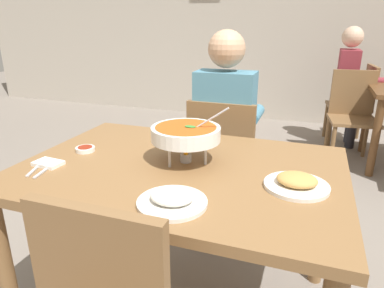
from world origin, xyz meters
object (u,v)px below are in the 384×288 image
Objects in this scene: curry_bowl at (186,134)px; chair_bg_left at (358,100)px; sauce_dish at (85,149)px; diner_main at (226,122)px; chair_bg_corner at (352,111)px; chair_diner_main at (223,158)px; appetizer_plate at (297,183)px; dining_table_main at (181,187)px; patron_bg_left at (350,80)px; rice_plate at (172,199)px.

curry_bowl is 3.12m from chair_bg_left.
diner_main is at bearing 57.73° from sauce_dish.
chair_diner_main is at bearing -118.19° from chair_bg_corner.
diner_main is at bearing 119.61° from appetizer_plate.
patron_bg_left is (0.88, 2.91, 0.08)m from dining_table_main.
curry_bowl is 0.37× the size of chair_bg_corner.
chair_diner_main is 0.69× the size of patron_bg_left.
rice_plate is at bearing -76.66° from curry_bowl.
chair_bg_left is at bearing 71.67° from dining_table_main.
chair_bg_left is at bearing 33.94° from patron_bg_left.
rice_plate is 3.44m from chair_bg_left.
chair_diner_main is 2.33m from patron_bg_left.
diner_main is 0.98m from appetizer_plate.
rice_plate is at bearing -29.84° from sauce_dish.
chair_bg_left is at bearing 63.46° from sauce_dish.
curry_bowl is 1.39× the size of rice_plate.
chair_bg_left is (0.99, 2.22, 0.00)m from chair_diner_main.
diner_main is at bearing -114.34° from chair_bg_left.
chair_diner_main is 3.75× the size of rice_plate.
sauce_dish is at bearing -116.54° from chair_bg_left.
appetizer_plate is at bearing -99.42° from chair_bg_corner.
diner_main is 1.12m from rice_plate.
diner_main reaches higher than rice_plate.
patron_bg_left is at bearing 73.28° from dining_table_main.
chair_bg_corner is (0.89, 1.67, 0.00)m from chair_diner_main.
chair_bg_left is (1.49, 2.97, -0.27)m from sauce_dish.
diner_main and patron_bg_left have the same top height.
sauce_dish is (-0.49, -0.75, 0.27)m from chair_diner_main.
curry_bowl is at bearing 4.14° from sauce_dish.
chair_bg_corner is at bearing 69.83° from dining_table_main.
chair_bg_left and chair_bg_corner have the same top height.
appetizer_plate is at bearing -99.50° from chair_bg_left.
chair_bg_corner is (0.89, 2.44, -0.15)m from dining_table_main.
dining_table_main is 1.52× the size of chair_diner_main.
chair_bg_left is (0.99, 2.99, -0.15)m from dining_table_main.
dining_table_main is 1.04× the size of diner_main.
diner_main is 1.46× the size of chair_bg_corner.
patron_bg_left is at bearing 82.45° from appetizer_plate.
chair_bg_left reaches higher than sauce_dish.
rice_plate is at bearing -85.17° from diner_main.
dining_table_main is at bearing -1.98° from sauce_dish.
chair_bg_corner is at bearing 69.55° from curry_bowl.
sauce_dish is (-0.49, -0.78, 0.03)m from diner_main.
chair_diner_main is 1.13m from rice_plate.
sauce_dish is (-0.49, 0.02, 0.11)m from dining_table_main.
patron_bg_left reaches higher than curry_bowl.
dining_table_main is at bearing -96.35° from curry_bowl.
appetizer_plate is at bearing -97.55° from patron_bg_left.
chair_diner_main is at bearing 120.59° from appetizer_plate.
appetizer_plate is (0.48, -0.82, 0.27)m from chair_diner_main.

